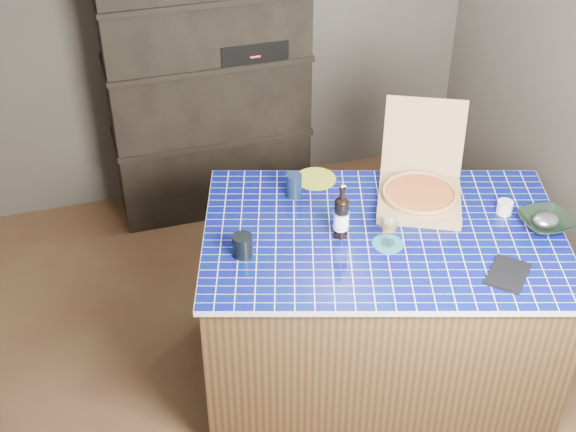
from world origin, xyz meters
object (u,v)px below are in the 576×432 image
object	(u,v)px
dvd_case	(508,274)
kitchen_island	(378,306)
bowl	(545,222)
mead_bottle	(341,217)
wine_glass	(390,223)
pizza_box	(420,190)

from	to	relation	value
dvd_case	kitchen_island	bearing A→B (deg)	176.76
bowl	mead_bottle	bearing A→B (deg)	167.42
kitchen_island	mead_bottle	size ratio (longest dim) A/B	6.93
wine_glass	kitchen_island	bearing A→B (deg)	78.50
kitchen_island	dvd_case	bearing A→B (deg)	-31.05
wine_glass	bowl	bearing A→B (deg)	-6.50
wine_glass	mead_bottle	bearing A→B (deg)	146.24
kitchen_island	wine_glass	distance (m)	0.57
pizza_box	wine_glass	xyz separation A→B (m)	(-0.27, -0.27, 0.06)
mead_bottle	dvd_case	distance (m)	0.75
wine_glass	bowl	distance (m)	0.75
pizza_box	dvd_case	distance (m)	0.63
bowl	kitchen_island	bearing A→B (deg)	166.92
dvd_case	bowl	bearing A→B (deg)	82.27
wine_glass	bowl	xyz separation A→B (m)	(0.74, -0.08, -0.09)
pizza_box	wine_glass	distance (m)	0.39
kitchen_island	wine_glass	size ratio (longest dim) A/B	11.39
wine_glass	dvd_case	size ratio (longest dim) A/B	0.78
mead_bottle	bowl	distance (m)	0.94
mead_bottle	dvd_case	xyz separation A→B (m)	(0.59, -0.46, -0.10)
kitchen_island	bowl	world-z (taller)	bowl
dvd_case	bowl	xyz separation A→B (m)	(0.33, 0.26, 0.02)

